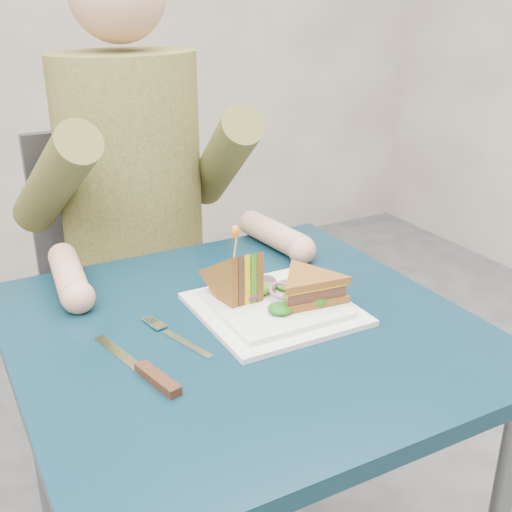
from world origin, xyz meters
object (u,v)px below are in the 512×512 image
diner (131,150)px  sandwich_flat (309,287)px  plate (274,307)px  knife (150,374)px  fork (177,337)px  table (244,365)px  chair (129,279)px  sandwich_upright (236,280)px

diner → sandwich_flat: size_ratio=4.63×
plate → knife: plate is taller
sandwich_flat → fork: sandwich_flat is taller
diner → sandwich_flat: diner is taller
table → plate: plate is taller
chair → sandwich_upright: 0.66m
sandwich_upright → fork: size_ratio=0.80×
plate → knife: (-0.26, -0.09, -0.00)m
plate → sandwich_upright: sandwich_upright is taller
chair → knife: bearing=-104.5°
sandwich_flat → fork: bearing=175.9°
diner → sandwich_upright: bearing=-87.9°
sandwich_flat → table: bearing=176.7°
sandwich_upright → knife: 0.26m
table → plate: (0.07, 0.02, 0.09)m
table → knife: bearing=-158.5°
table → sandwich_upright: bearing=74.0°
diner → knife: size_ratio=3.40×
chair → diner: size_ratio=1.25×
sandwich_upright → fork: (-0.14, -0.05, -0.05)m
table → sandwich_flat: size_ratio=4.66×
plate → sandwich_flat: 0.07m
chair → fork: size_ratio=5.27×
plate → sandwich_flat: (0.05, -0.02, 0.04)m
table → sandwich_upright: 0.15m
knife → table: bearing=21.5°
diner → knife: diner is taller
diner → knife: 0.69m
sandwich_flat → chair: bearing=100.5°
chair → plate: chair is taller
diner → plate: size_ratio=2.87×
chair → plate: (0.07, -0.65, 0.20)m
table → chair: size_ratio=0.81×
plate → knife: size_ratio=1.19×
chair → knife: chair is taller
plate → chair: bearing=96.2°
chair → sandwich_flat: (0.13, -0.68, 0.23)m
fork → plate: bearing=2.3°
sandwich_upright → chair: bearing=91.7°
fork → diner: bearing=78.0°
table → knife: 0.22m
table → knife: (-0.19, -0.08, 0.09)m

